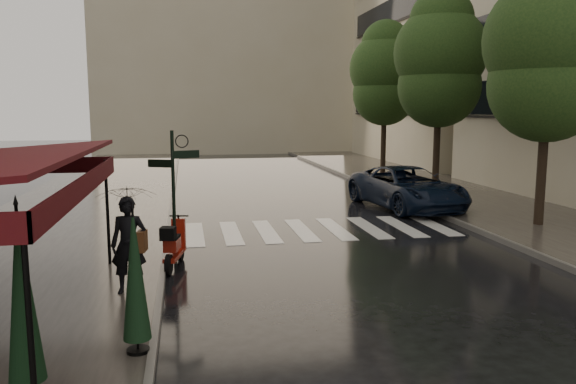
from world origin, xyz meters
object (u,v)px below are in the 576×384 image
object	(u,v)px
pedestrian_with_umbrella	(127,205)
parasol_back	(135,274)
scooter	(174,246)
parasol_front	(22,293)
parked_car	(407,188)

from	to	relation	value
pedestrian_with_umbrella	parasol_back	xyz separation A→B (m)	(0.35, -2.76, -0.54)
scooter	pedestrian_with_umbrella	bearing A→B (deg)	-100.49
scooter	parasol_front	world-z (taller)	parasol_front
pedestrian_with_umbrella	parked_car	world-z (taller)	pedestrian_with_umbrella
scooter	parked_car	xyz separation A→B (m)	(8.22, 6.51, 0.24)
pedestrian_with_umbrella	parked_car	bearing A→B (deg)	51.83
parked_car	parasol_front	bearing A→B (deg)	-136.98
pedestrian_with_umbrella	parasol_front	bearing A→B (deg)	-93.77
pedestrian_with_umbrella	parasol_back	size ratio (longest dim) A/B	1.19
parasol_back	pedestrian_with_umbrella	bearing A→B (deg)	97.17
scooter	parked_car	distance (m)	10.49
pedestrian_with_umbrella	scooter	world-z (taller)	pedestrian_with_umbrella
parasol_front	pedestrian_with_umbrella	bearing A→B (deg)	77.59
parked_car	scooter	bearing A→B (deg)	-149.89
parked_car	parasol_front	xyz separation A→B (m)	(-9.84, -12.29, 0.67)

